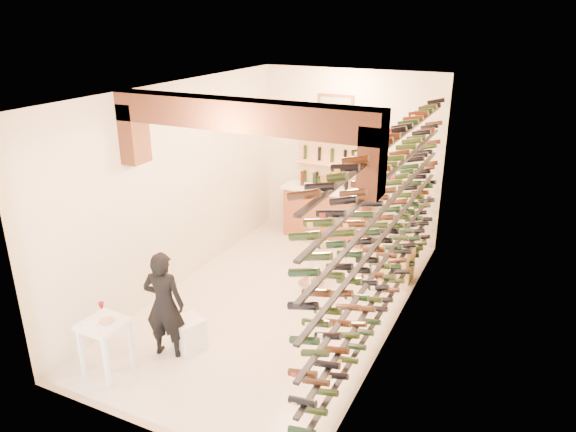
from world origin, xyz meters
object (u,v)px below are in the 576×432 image
object	(u,v)px
chrome_barstool	(311,258)
tasting_table	(104,332)
crate_lower	(396,270)
white_stool	(189,334)
wine_rack	(383,224)
person	(164,304)
back_counter	(327,211)

from	to	relation	value
chrome_barstool	tasting_table	bearing A→B (deg)	-112.74
chrome_barstool	crate_lower	xyz separation A→B (m)	(1.18, 0.80, -0.32)
white_stool	wine_rack	bearing A→B (deg)	37.78
tasting_table	person	size ratio (longest dim) A/B	0.61
wine_rack	back_counter	world-z (taller)	wine_rack
person	wine_rack	bearing A→B (deg)	-155.22
wine_rack	chrome_barstool	world-z (taller)	wine_rack
wine_rack	person	size ratio (longest dim) A/B	3.97
wine_rack	white_stool	size ratio (longest dim) A/B	13.03
person	chrome_barstool	distance (m)	2.69
wine_rack	crate_lower	xyz separation A→B (m)	(-0.13, 1.51, -1.39)
white_stool	tasting_table	bearing A→B (deg)	-124.33
tasting_table	chrome_barstool	xyz separation A→B (m)	(1.32, 3.16, -0.12)
wine_rack	chrome_barstool	size ratio (longest dim) A/B	7.01
back_counter	white_stool	bearing A→B (deg)	-93.06
wine_rack	white_stool	bearing A→B (deg)	-142.22
back_counter	crate_lower	bearing A→B (deg)	-33.84
wine_rack	tasting_table	distance (m)	3.72
wine_rack	white_stool	world-z (taller)	wine_rack
chrome_barstool	crate_lower	distance (m)	1.46
tasting_table	crate_lower	distance (m)	4.70
back_counter	person	bearing A→B (deg)	-95.31
back_counter	white_stool	distance (m)	4.26
chrome_barstool	crate_lower	world-z (taller)	chrome_barstool
tasting_table	person	xyz separation A→B (m)	(0.39, 0.65, 0.13)
tasting_table	person	world-z (taller)	person
back_counter	person	world-z (taller)	person
wine_rack	person	distance (m)	2.99
back_counter	chrome_barstool	distance (m)	2.01
wine_rack	tasting_table	bearing A→B (deg)	-137.18
wine_rack	tasting_table	xyz separation A→B (m)	(-2.64, -2.45, -0.96)
back_counter	person	distance (m)	4.47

